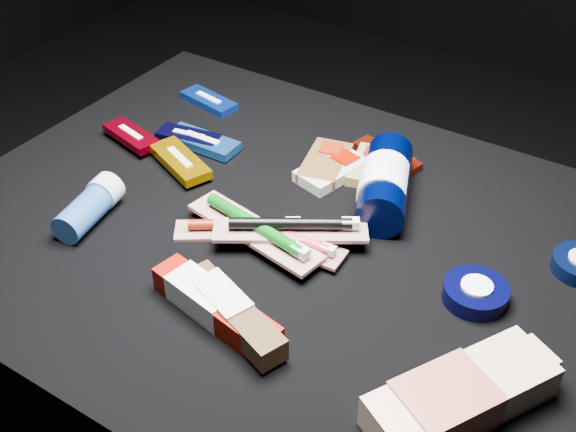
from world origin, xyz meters
The scene contains 21 objects.
ground centered at (0.00, 0.00, 0.00)m, with size 3.00×3.00×0.00m, color black.
cloth_table centered at (0.00, 0.00, 0.20)m, with size 0.98×0.78×0.40m, color black.
luna_bar_0 centered at (-0.31, 0.24, 0.41)m, with size 0.12×0.06×0.02m.
luna_bar_1 centered at (-0.22, 0.12, 0.41)m, with size 0.13×0.05×0.02m.
luna_bar_2 centered at (-0.25, 0.11, 0.41)m, with size 0.12×0.06×0.01m.
luna_bar_3 centered at (-0.21, 0.04, 0.42)m, with size 0.14×0.09×0.02m.
luna_bar_4 centered at (-0.33, 0.06, 0.42)m, with size 0.12×0.07×0.01m.
clif_bar_0 centered at (-0.02, 0.18, 0.41)m, with size 0.09×0.13×0.02m.
clif_bar_1 centered at (0.00, 0.16, 0.41)m, with size 0.09×0.13×0.02m.
clif_bar_2 centered at (0.05, 0.21, 0.41)m, with size 0.08×0.12×0.02m.
power_bar centered at (0.06, 0.25, 0.41)m, with size 0.13×0.07×0.01m.
lotion_bottle centered at (0.11, 0.14, 0.44)m, with size 0.13×0.23×0.07m.
cream_tin_lower centered at (0.30, 0.01, 0.41)m, with size 0.08×0.08×0.03m.
bodywash_bottle centered at (0.35, -0.16, 0.42)m, with size 0.17×0.23×0.05m.
deodorant_stick centered at (-0.24, -0.13, 0.42)m, with size 0.07×0.13×0.05m.
toothbrush_pack_0 centered at (-0.03, -0.03, 0.41)m, with size 0.19×0.15×0.02m.
toothbrush_pack_1 centered at (0.03, -0.03, 0.41)m, with size 0.19×0.06×0.02m.
toothbrush_pack_2 centered at (0.00, -0.04, 0.42)m, with size 0.23×0.09×0.03m.
toothbrush_pack_3 centered at (0.04, -0.02, 0.43)m, with size 0.21×0.16×0.02m.
toothpaste_carton_red centered at (0.03, -0.19, 0.42)m, with size 0.20×0.08×0.04m.
toothpaste_carton_green centered at (0.06, -0.19, 0.42)m, with size 0.18×0.10×0.03m.
Camera 1 is at (0.46, -0.68, 1.06)m, focal length 45.00 mm.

